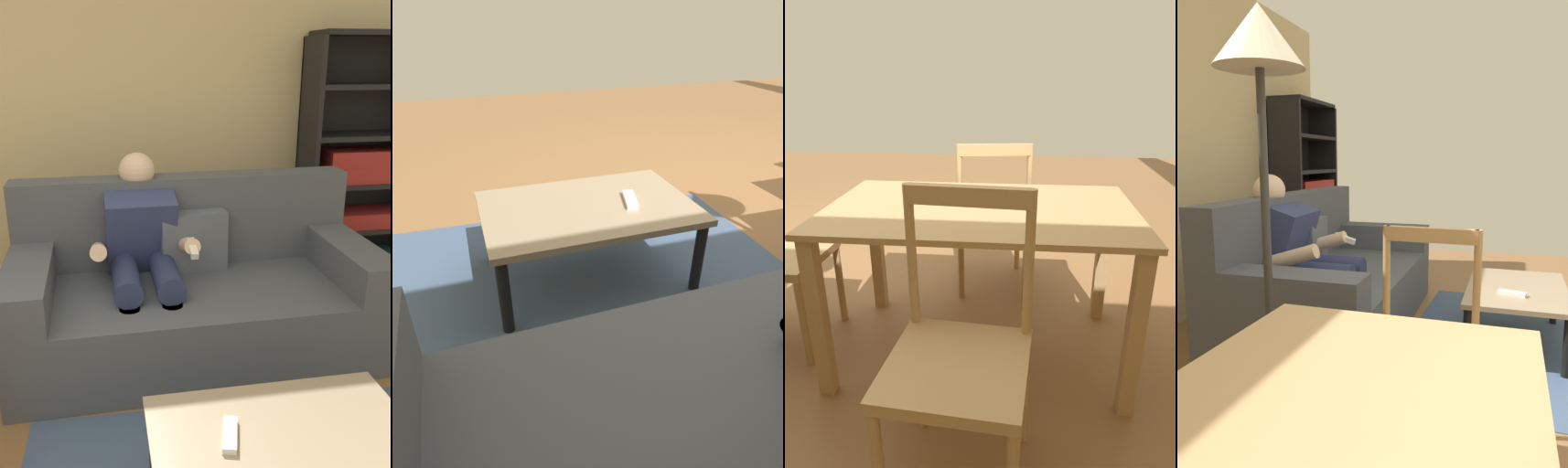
% 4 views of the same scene
% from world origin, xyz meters
% --- Properties ---
extents(couch, '(2.04, 0.99, 0.97)m').
position_xyz_m(couch, '(1.37, 1.59, 0.34)').
color(couch, '#474C56').
rests_on(couch, ground_plane).
extents(person_lounging, '(0.59, 0.92, 1.12)m').
position_xyz_m(person_lounging, '(1.10, 1.64, 0.58)').
color(person_lounging, navy).
rests_on(person_lounging, ground_plane).
extents(coffee_table, '(0.95, 0.63, 0.38)m').
position_xyz_m(coffee_table, '(1.48, 0.29, 0.33)').
color(coffee_table, gray).
rests_on(coffee_table, ground_plane).
extents(tv_remote, '(0.09, 0.18, 0.02)m').
position_xyz_m(tv_remote, '(1.28, 0.33, 0.39)').
color(tv_remote, white).
rests_on(tv_remote, coffee_table).
extents(bookshelf, '(0.93, 0.36, 1.82)m').
position_xyz_m(bookshelf, '(2.85, 2.50, 0.77)').
color(bookshelf, black).
rests_on(bookshelf, ground_plane).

